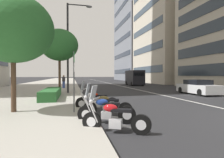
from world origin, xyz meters
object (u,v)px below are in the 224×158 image
at_px(parking_sign_by_curb, 74,74).
at_px(street_tree_by_lamp_post, 13,29).
at_px(motorcycle_under_tarp, 105,111).
at_px(motorcycle_nearest_camera, 107,107).
at_px(motorcycle_by_sign_pole, 114,119).
at_px(motorcycle_mid_row, 96,102).
at_px(car_mid_block_traffic, 198,87).
at_px(street_tree_far_plaza, 59,45).
at_px(street_lamp_with_banners, 71,40).
at_px(pedestrian_on_plaza, 64,81).
at_px(delivery_van_ahead, 135,77).

bearing_deg(parking_sign_by_curb, street_tree_by_lamp_post, 76.43).
bearing_deg(motorcycle_under_tarp, motorcycle_nearest_camera, -86.12).
relative_size(motorcycle_by_sign_pole, motorcycle_nearest_camera, 0.95).
bearing_deg(parking_sign_by_curb, motorcycle_mid_row, -47.28).
xyz_separation_m(car_mid_block_traffic, street_tree_far_plaza, (2.26, 12.68, 3.90)).
bearing_deg(street_tree_by_lamp_post, street_lamp_with_banners, -15.55).
bearing_deg(car_mid_block_traffic, motorcycle_mid_row, 121.36).
height_order(motorcycle_by_sign_pole, street_tree_by_lamp_post, street_tree_by_lamp_post).
bearing_deg(street_tree_far_plaza, motorcycle_under_tarp, -167.98).
distance_m(street_lamp_with_banners, street_tree_far_plaza, 1.24).
height_order(car_mid_block_traffic, street_tree_by_lamp_post, street_tree_by_lamp_post).
xyz_separation_m(motorcycle_by_sign_pole, street_tree_by_lamp_post, (3.45, 3.85, 3.41)).
distance_m(motorcycle_nearest_camera, parking_sign_by_curb, 2.04).
height_order(car_mid_block_traffic, street_tree_far_plaza, street_tree_far_plaza).
relative_size(parking_sign_by_curb, street_tree_by_lamp_post, 0.51).
distance_m(parking_sign_by_curb, street_tree_by_lamp_post, 3.39).
relative_size(parking_sign_by_curb, street_tree_far_plaza, 0.46).
relative_size(motorcycle_mid_row, parking_sign_by_curb, 0.80).
distance_m(motorcycle_mid_row, pedestrian_on_plaza, 15.72).
bearing_deg(street_tree_by_lamp_post, delivery_van_ahead, -30.55).
bearing_deg(street_lamp_with_banners, delivery_van_ahead, -38.43).
relative_size(motorcycle_mid_row, street_tree_far_plaza, 0.37).
bearing_deg(motorcycle_nearest_camera, street_tree_by_lamp_post, 1.45).
xyz_separation_m(parking_sign_by_curb, street_lamp_with_banners, (9.61, 0.16, 3.31)).
bearing_deg(motorcycle_by_sign_pole, street_lamp_with_banners, -57.59).
bearing_deg(motorcycle_nearest_camera, street_lamp_with_banners, -64.73).
distance_m(motorcycle_mid_row, car_mid_block_traffic, 12.01).
bearing_deg(motorcycle_nearest_camera, pedestrian_on_plaza, -64.91).
bearing_deg(pedestrian_on_plaza, street_tree_far_plaza, 175.58).
distance_m(motorcycle_under_tarp, street_lamp_with_banners, 12.24).
height_order(motorcycle_by_sign_pole, street_tree_far_plaza, street_tree_far_plaza).
bearing_deg(street_tree_by_lamp_post, parking_sign_by_curb, -103.57).
distance_m(motorcycle_mid_row, street_tree_far_plaza, 9.58).
distance_m(motorcycle_by_sign_pole, street_tree_far_plaza, 13.07).
bearing_deg(motorcycle_mid_row, pedestrian_on_plaza, -63.44).
distance_m(street_lamp_with_banners, street_tree_by_lamp_post, 9.40).
xyz_separation_m(motorcycle_mid_row, pedestrian_on_plaza, (15.54, 2.28, 0.54)).
distance_m(car_mid_block_traffic, pedestrian_on_plaza, 15.79).
bearing_deg(delivery_van_ahead, motorcycle_nearest_camera, 159.88).
distance_m(motorcycle_under_tarp, street_tree_far_plaza, 11.96).
xyz_separation_m(motorcycle_by_sign_pole, motorcycle_under_tarp, (1.18, 0.07, 0.01)).
height_order(street_tree_far_plaza, pedestrian_on_plaza, street_tree_far_plaza).
bearing_deg(parking_sign_by_curb, street_lamp_with_banners, 0.93).
height_order(motorcycle_nearest_camera, delivery_van_ahead, delivery_van_ahead).
xyz_separation_m(car_mid_block_traffic, street_tree_by_lamp_post, (-6.47, 14.11, 3.20)).
bearing_deg(motorcycle_under_tarp, street_tree_by_lamp_post, -14.17).
distance_m(car_mid_block_traffic, delivery_van_ahead, 16.31).
bearing_deg(motorcycle_under_tarp, pedestrian_on_plaza, -66.02).
distance_m(motorcycle_under_tarp, parking_sign_by_curb, 2.41).
bearing_deg(delivery_van_ahead, street_tree_by_lamp_post, 150.81).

